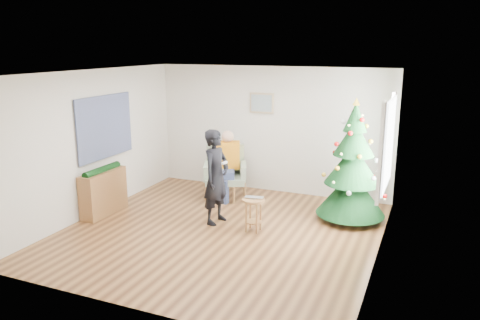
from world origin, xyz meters
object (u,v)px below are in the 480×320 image
at_px(armchair, 225,178).
at_px(standing_man, 216,177).
at_px(stool, 253,215).
at_px(console, 104,193).
at_px(christmas_tree, 353,166).

height_order(armchair, standing_man, standing_man).
height_order(stool, console, console).
relative_size(christmas_tree, standing_man, 1.32).
bearing_deg(christmas_tree, standing_man, -154.32).
bearing_deg(stool, christmas_tree, 39.68).
bearing_deg(armchair, christmas_tree, -30.09).
relative_size(christmas_tree, stool, 3.87).
bearing_deg(armchair, standing_man, -94.99).
bearing_deg(christmas_tree, console, -161.25).
distance_m(christmas_tree, stool, 1.93).
relative_size(armchair, console, 1.04).
distance_m(stool, standing_man, 0.92).
relative_size(standing_man, console, 1.64).
bearing_deg(stool, armchair, 128.86).
bearing_deg(stool, console, -174.36).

